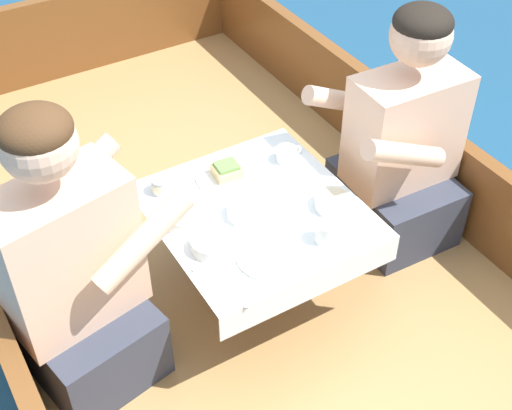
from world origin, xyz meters
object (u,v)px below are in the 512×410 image
person_starboard (401,150)px  coffee_cup_starboard (326,232)px  person_port (73,277)px  sandwich (228,170)px  tin_can (161,185)px  coffee_cup_port (287,154)px

person_starboard → coffee_cup_starboard: 0.57m
person_port → sandwich: bearing=5.1°
person_starboard → coffee_cup_starboard: (-0.51, -0.25, 0.04)m
person_port → coffee_cup_starboard: bearing=-29.8°
sandwich → coffee_cup_starboard: coffee_cup_starboard is taller
person_port → person_starboard: size_ratio=1.05×
person_starboard → tin_can: bearing=-12.6°
person_port → coffee_cup_starboard: (0.74, -0.25, 0.02)m
sandwich → tin_can: (-0.23, 0.05, -0.00)m
person_port → sandwich: person_port is taller
coffee_cup_port → tin_can: bearing=171.2°
person_port → person_starboard: (1.25, 0.01, -0.02)m
coffee_cup_port → coffee_cup_starboard: 0.42m
coffee_cup_port → coffee_cup_starboard: coffee_cup_starboard is taller
sandwich → person_starboard: bearing=-16.3°
sandwich → coffee_cup_starboard: size_ratio=1.04×
person_starboard → sandwich: person_starboard is taller
person_port → person_starboard: bearing=-11.2°
person_port → tin_can: size_ratio=14.85×
person_port → coffee_cup_port: size_ratio=9.89×
coffee_cup_port → sandwich: bearing=173.9°
person_starboard → person_port: bearing=2.6°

